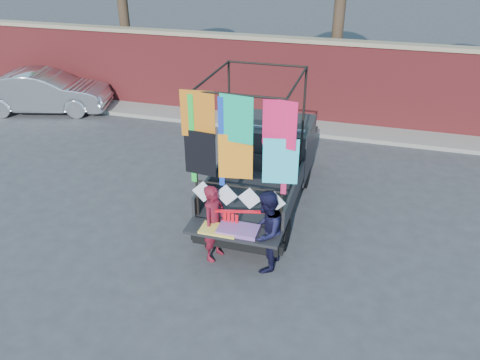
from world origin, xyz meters
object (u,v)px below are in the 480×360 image
(pickup_truck, at_px, (269,163))
(man, at_px, (266,232))
(sedan, at_px, (45,92))
(woman, at_px, (214,223))

(pickup_truck, xyz_separation_m, man, (0.56, -2.67, -0.02))
(sedan, bearing_deg, man, -138.92)
(pickup_truck, height_order, woman, pickup_truck)
(sedan, height_order, man, man)
(woman, bearing_deg, man, -76.65)
(woman, bearing_deg, pickup_truck, 6.76)
(woman, xyz_separation_m, man, (0.98, -0.04, 0.02))
(pickup_truck, bearing_deg, woman, -98.96)
(pickup_truck, distance_m, man, 2.73)
(pickup_truck, relative_size, man, 3.24)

